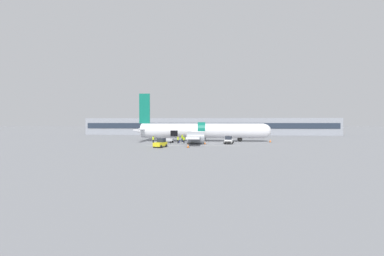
{
  "coord_description": "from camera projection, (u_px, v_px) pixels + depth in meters",
  "views": [
    {
      "loc": [
        0.62,
        -51.41,
        4.59
      ],
      "look_at": [
        -3.7,
        3.54,
        3.32
      ],
      "focal_mm": 22.0,
      "sensor_mm": 36.0,
      "label": 1
    }
  ],
  "objects": [
    {
      "name": "ground_plane",
      "position": [
        208.0,
        144.0,
        51.4
      ],
      "size": [
        500.0,
        500.0,
        0.0
      ],
      "primitive_type": "plane",
      "color": "gray"
    },
    {
      "name": "apron_marking_line",
      "position": [
        193.0,
        146.0,
        46.74
      ],
      "size": [
        18.74,
        0.72,
        0.01
      ],
      "color": "silver",
      "rests_on": "ground_plane"
    },
    {
      "name": "terminal_strip",
      "position": [
        209.0,
        126.0,
        90.5
      ],
      "size": [
        93.92,
        9.4,
        6.23
      ],
      "color": "gray",
      "rests_on": "ground_plane"
    },
    {
      "name": "airplane",
      "position": [
        200.0,
        131.0,
        57.34
      ],
      "size": [
        33.41,
        26.95,
        11.77
      ],
      "color": "silver",
      "rests_on": "ground_plane"
    },
    {
      "name": "baggage_tug_lead",
      "position": [
        161.0,
        143.0,
        43.61
      ],
      "size": [
        2.51,
        3.16,
        1.72
      ],
      "color": "yellow",
      "rests_on": "ground_plane"
    },
    {
      "name": "baggage_tug_mid",
      "position": [
        229.0,
        140.0,
        50.61
      ],
      "size": [
        2.4,
        3.39,
        1.75
      ],
      "color": "white",
      "rests_on": "ground_plane"
    },
    {
      "name": "baggage_cart_loading",
      "position": [
        168.0,
        141.0,
        53.14
      ],
      "size": [
        3.79,
        2.24,
        1.02
      ],
      "color": "#B7BABF",
      "rests_on": "ground_plane"
    },
    {
      "name": "ground_crew_loader_a",
      "position": [
        184.0,
        140.0,
        52.02
      ],
      "size": [
        0.49,
        0.49,
        1.54
      ],
      "color": "black",
      "rests_on": "ground_plane"
    },
    {
      "name": "ground_crew_loader_b",
      "position": [
        182.0,
        138.0,
        55.24
      ],
      "size": [
        0.44,
        0.64,
        1.84
      ],
      "color": "#1E2338",
      "rests_on": "ground_plane"
    },
    {
      "name": "ground_crew_driver",
      "position": [
        178.0,
        140.0,
        51.59
      ],
      "size": [
        0.46,
        0.56,
        1.62
      ],
      "color": "black",
      "rests_on": "ground_plane"
    },
    {
      "name": "ground_crew_supervisor",
      "position": [
        153.0,
        139.0,
        51.59
      ],
      "size": [
        0.47,
        0.59,
        1.7
      ],
      "color": "black",
      "rests_on": "ground_plane"
    },
    {
      "name": "suitcase_on_tarmac_upright",
      "position": [
        179.0,
        141.0,
        53.81
      ],
      "size": [
        0.56,
        0.24,
        0.68
      ],
      "color": "#1E2347",
      "rests_on": "ground_plane"
    },
    {
      "name": "safety_cone_nose",
      "position": [
        270.0,
        141.0,
        54.79
      ],
      "size": [
        0.63,
        0.63,
        0.68
      ],
      "color": "black",
      "rests_on": "ground_plane"
    },
    {
      "name": "safety_cone_engine_left",
      "position": [
        188.0,
        146.0,
        42.86
      ],
      "size": [
        0.55,
        0.55,
        0.73
      ],
      "color": "black",
      "rests_on": "ground_plane"
    },
    {
      "name": "safety_cone_wingtip",
      "position": [
        205.0,
        143.0,
        49.9
      ],
      "size": [
        0.6,
        0.6,
        0.62
      ],
      "color": "black",
      "rests_on": "ground_plane"
    }
  ]
}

